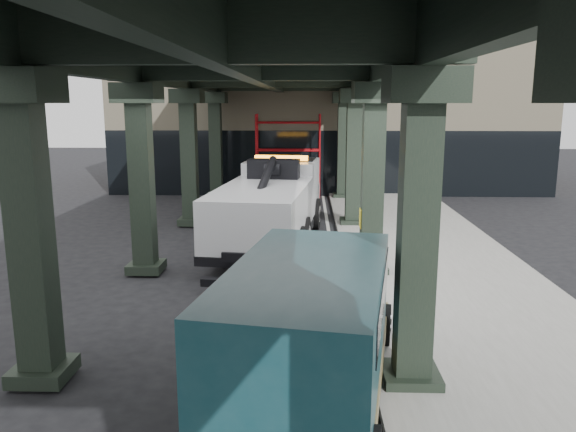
# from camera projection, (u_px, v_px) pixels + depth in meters

# --- Properties ---
(ground) EXTENTS (90.00, 90.00, 0.00)m
(ground) POSITION_uv_depth(u_px,v_px,m) (267.00, 300.00, 13.05)
(ground) COLOR black
(ground) RESTS_ON ground
(sidewalk) EXTENTS (5.00, 40.00, 0.15)m
(sidewalk) POSITION_uv_depth(u_px,v_px,m) (442.00, 273.00, 14.85)
(sidewalk) COLOR gray
(sidewalk) RESTS_ON ground
(lane_stripe) EXTENTS (0.12, 38.00, 0.01)m
(lane_stripe) POSITION_uv_depth(u_px,v_px,m) (336.00, 275.00, 14.96)
(lane_stripe) COLOR silver
(lane_stripe) RESTS_ON ground
(viaduct) EXTENTS (7.40, 32.00, 6.40)m
(viaduct) POSITION_uv_depth(u_px,v_px,m) (255.00, 64.00, 13.95)
(viaduct) COLOR black
(viaduct) RESTS_ON ground
(building) EXTENTS (22.00, 10.00, 8.00)m
(building) POSITION_uv_depth(u_px,v_px,m) (327.00, 112.00, 31.79)
(building) COLOR #C6B793
(building) RESTS_ON ground
(scaffolding) EXTENTS (3.08, 0.88, 4.00)m
(scaffolding) POSITION_uv_depth(u_px,v_px,m) (288.00, 154.00, 26.99)
(scaffolding) COLOR #B00E13
(scaffolding) RESTS_ON ground
(tow_truck) EXTENTS (3.34, 8.89, 2.85)m
(tow_truck) POSITION_uv_depth(u_px,v_px,m) (272.00, 202.00, 18.02)
(tow_truck) COLOR black
(tow_truck) RESTS_ON ground
(towed_van) EXTENTS (3.07, 5.91, 2.29)m
(towed_van) POSITION_uv_depth(u_px,v_px,m) (311.00, 329.00, 8.29)
(towed_van) COLOR #123B43
(towed_van) RESTS_ON ground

